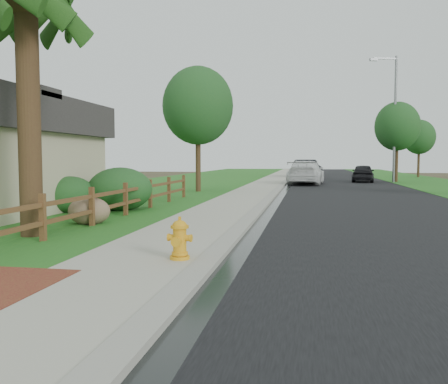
% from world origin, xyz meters
% --- Properties ---
extents(ground, '(120.00, 120.00, 0.00)m').
position_xyz_m(ground, '(0.00, 0.00, 0.00)').
color(ground, '#3C3321').
extents(road, '(8.00, 90.00, 0.02)m').
position_xyz_m(road, '(4.60, 35.00, 0.01)').
color(road, black).
rests_on(road, ground).
extents(curb, '(0.40, 90.00, 0.12)m').
position_xyz_m(curb, '(0.40, 35.00, 0.06)').
color(curb, gray).
rests_on(curb, ground).
extents(wet_gutter, '(0.50, 90.00, 0.00)m').
position_xyz_m(wet_gutter, '(0.75, 35.00, 0.02)').
color(wet_gutter, black).
rests_on(wet_gutter, road).
extents(sidewalk, '(2.20, 90.00, 0.10)m').
position_xyz_m(sidewalk, '(-0.90, 35.00, 0.05)').
color(sidewalk, '#A8A492').
rests_on(sidewalk, ground).
extents(grass_strip, '(1.60, 90.00, 0.06)m').
position_xyz_m(grass_strip, '(-2.80, 35.00, 0.03)').
color(grass_strip, '#19591C').
rests_on(grass_strip, ground).
extents(lawn_near, '(9.00, 90.00, 0.04)m').
position_xyz_m(lawn_near, '(-8.00, 35.00, 0.02)').
color(lawn_near, '#19591C').
rests_on(lawn_near, ground).
extents(verge_far, '(6.00, 90.00, 0.04)m').
position_xyz_m(verge_far, '(11.50, 35.00, 0.02)').
color(verge_far, '#19591C').
rests_on(verge_far, ground).
extents(ranch_fence, '(0.12, 16.92, 1.10)m').
position_xyz_m(ranch_fence, '(-3.60, 6.40, 0.62)').
color(ranch_fence, '#4C3119').
rests_on(ranch_fence, ground).
extents(fire_hydrant, '(0.49, 0.39, 0.75)m').
position_xyz_m(fire_hydrant, '(-0.10, 1.29, 0.44)').
color(fire_hydrant, gold).
rests_on(fire_hydrant, sidewalk).
extents(white_suv, '(2.89, 6.02, 1.69)m').
position_xyz_m(white_suv, '(2.00, 28.23, 0.87)').
color(white_suv, white).
rests_on(white_suv, road).
extents(dark_car_mid, '(2.17, 4.32, 1.41)m').
position_xyz_m(dark_car_mid, '(6.47, 32.45, 0.73)').
color(dark_car_mid, black).
rests_on(dark_car_mid, road).
extents(dark_car_far, '(3.06, 5.64, 1.76)m').
position_xyz_m(dark_car_far, '(2.00, 40.95, 0.90)').
color(dark_car_far, black).
rests_on(dark_car_far, road).
extents(streetlight, '(2.19, 0.85, 9.70)m').
position_xyz_m(streetlight, '(8.53, 31.82, 5.50)').
color(streetlight, slate).
rests_on(streetlight, ground).
extents(boulder, '(1.22, 0.93, 0.80)m').
position_xyz_m(boulder, '(-3.90, 5.65, 0.40)').
color(boulder, brown).
rests_on(boulder, ground).
extents(shrub_c, '(2.11, 2.11, 1.26)m').
position_xyz_m(shrub_c, '(-5.94, 8.40, 0.63)').
color(shrub_c, '#194620').
rests_on(shrub_c, ground).
extents(shrub_d, '(2.61, 2.61, 1.55)m').
position_xyz_m(shrub_d, '(-4.48, 9.29, 0.78)').
color(shrub_d, '#194620').
rests_on(shrub_d, ground).
extents(tree_near_left, '(3.91, 3.91, 6.93)m').
position_xyz_m(tree_near_left, '(-3.90, 19.09, 4.77)').
color(tree_near_left, '#3D2518').
rests_on(tree_near_left, ground).
extents(tree_mid_right, '(3.49, 3.49, 6.34)m').
position_xyz_m(tree_mid_right, '(9.03, 32.66, 4.40)').
color(tree_mid_right, '#3D2518').
rests_on(tree_mid_right, ground).
extents(tree_far_right, '(3.11, 3.11, 5.73)m').
position_xyz_m(tree_far_right, '(13.00, 43.22, 4.01)').
color(tree_far_right, '#3D2518').
rests_on(tree_far_right, ground).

